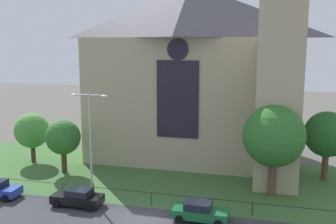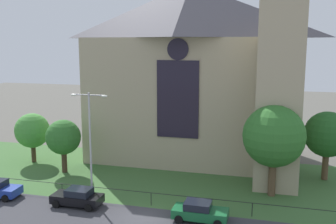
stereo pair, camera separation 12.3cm
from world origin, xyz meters
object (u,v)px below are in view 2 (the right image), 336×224
tree_left_near (63,137)px  streetlamp_near (90,134)px  tree_right_near (274,136)px  parked_car_green (200,211)px  tree_right_far (327,135)px  tree_left_far (32,131)px  church_building (196,71)px  parked_car_black (78,197)px

tree_left_near → streetlamp_near: (6.11, -6.13, 2.11)m
tree_left_near → tree_right_near: tree_right_near is taller
parked_car_green → tree_right_far: bearing=51.1°
tree_left_far → church_building: bearing=19.7°
church_building → parked_car_green: bearing=-77.4°
church_building → tree_right_far: size_ratio=3.80×
streetlamp_near → parked_car_green: streetlamp_near is taller
tree_right_near → streetlamp_near: (-15.03, -5.03, 0.45)m
streetlamp_near → parked_car_black: 5.37m
tree_left_far → streetlamp_near: (11.38, -8.53, 2.21)m
parked_car_black → streetlamp_near: bearing=-109.9°
church_building → tree_left_near: church_building is taller
church_building → parked_car_black: (-6.67, -16.35, -9.53)m
tree_right_far → streetlamp_near: bearing=-151.7°
streetlamp_near → parked_car_black: streetlamp_near is taller
streetlamp_near → tree_left_far: bearing=143.1°
tree_right_near → parked_car_green: size_ratio=1.94×
tree_left_near → parked_car_black: size_ratio=1.33×
tree_left_near → tree_left_far: bearing=155.5°
parked_car_black → parked_car_green: 10.36m
tree_right_far → parked_car_green: tree_right_far is taller
tree_left_near → tree_left_far: tree_left_far is taller
church_building → tree_right_near: size_ratio=3.19×
parked_car_green → parked_car_black: bearing=179.5°
parked_car_green → church_building: bearing=103.0°
church_building → tree_right_far: 15.62m
church_building → tree_right_near: 14.10m
church_building → tree_right_far: bearing=-15.9°
tree_right_near → parked_car_green: 9.73m
church_building → parked_car_green: church_building is taller
tree_left_far → streetlamp_near: 14.39m
tree_right_far → parked_car_green: bearing=-129.4°
tree_left_near → parked_car_black: (5.55, -7.69, -2.99)m
tree_left_near → tree_right_far: size_ratio=0.82×
tree_right_far → parked_car_green: (-10.29, -12.54, -3.82)m
parked_car_black → tree_left_far: bearing=-43.1°
tree_right_far → parked_car_green: size_ratio=1.63×
tree_right_far → parked_car_black: bearing=-149.1°
tree_right_near → parked_car_green: bearing=-127.7°
streetlamp_near → parked_car_green: size_ratio=2.22×
tree_left_far → tree_right_near: tree_right_near is taller
church_building → tree_left_far: church_building is taller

